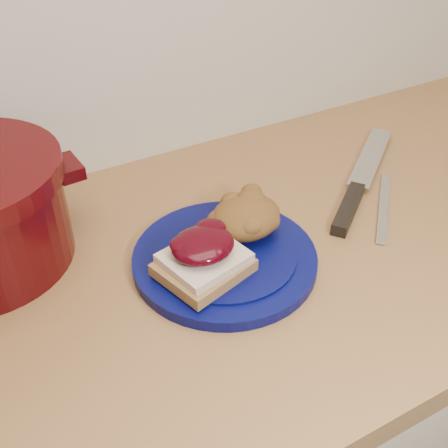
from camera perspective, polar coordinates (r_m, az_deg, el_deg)
base_cabinet at (r=1.14m, az=1.39°, el=-21.29°), size 4.00×0.60×0.86m
plate at (r=0.75m, az=0.08°, el=-3.58°), size 0.28×0.28×0.02m
sandwich at (r=0.70m, az=-2.11°, el=-3.34°), size 0.13×0.12×0.05m
stuffing_mound at (r=0.76m, az=2.22°, el=0.70°), size 0.11×0.10×0.05m
chef_knife at (r=0.90m, az=13.16°, el=3.07°), size 0.28×0.22×0.02m
butter_knife at (r=0.89m, az=15.92°, el=1.74°), size 0.14×0.14×0.00m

